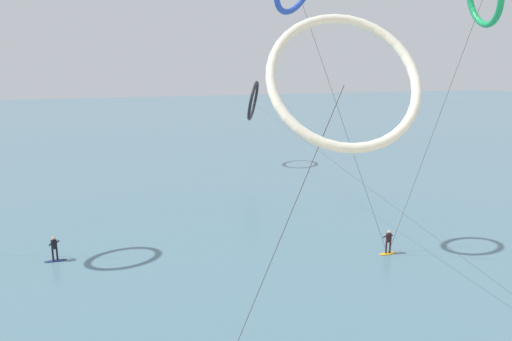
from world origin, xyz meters
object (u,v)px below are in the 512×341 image
object	(u,v)px
surfer_amber	(388,244)
kite_ivory	(344,80)
kite_charcoal	(253,101)
surfer_navy	(55,250)

from	to	relation	value
surfer_amber	kite_ivory	xyz separation A→B (m)	(-11.71, -13.15, 11.41)
kite_charcoal	kite_ivory	bearing A→B (deg)	10.51
surfer_amber	kite_ivory	world-z (taller)	kite_ivory
surfer_navy	kite_charcoal	bearing A→B (deg)	16.20
kite_ivory	kite_charcoal	world-z (taller)	kite_ivory
kite_ivory	kite_charcoal	bearing A→B (deg)	86.79
surfer_navy	surfer_amber	size ratio (longest dim) A/B	1.00
surfer_amber	kite_charcoal	distance (m)	31.67
surfer_navy	kite_ivory	bearing A→B (deg)	-94.67
surfer_navy	surfer_amber	bearing A→B (deg)	-47.73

